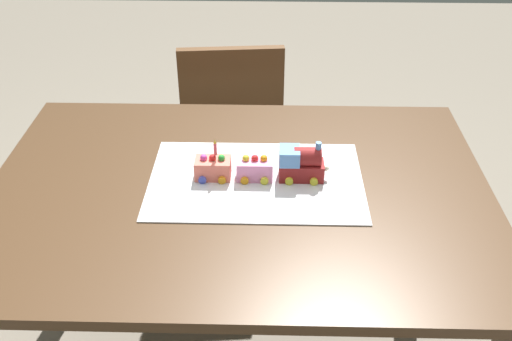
{
  "coord_description": "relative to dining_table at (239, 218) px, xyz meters",
  "views": [
    {
      "loc": [
        -0.08,
        1.36,
        1.69
      ],
      "look_at": [
        -0.05,
        -0.03,
        0.77
      ],
      "focal_mm": 41.98,
      "sensor_mm": 36.0,
      "label": 1
    }
  ],
  "objects": [
    {
      "name": "cake_board",
      "position": [
        -0.05,
        -0.03,
        0.11
      ],
      "size": [
        0.6,
        0.4,
        0.0
      ],
      "primitive_type": "cube",
      "color": "silver",
      "rests_on": "dining_table"
    },
    {
      "name": "dining_table",
      "position": [
        0.0,
        0.0,
        0.0
      ],
      "size": [
        1.4,
        1.0,
        0.74
      ],
      "color": "#4C331E",
      "rests_on": "ground"
    },
    {
      "name": "birthday_candle",
      "position": [
        0.07,
        -0.05,
        0.21
      ],
      "size": [
        0.01,
        0.01,
        0.05
      ],
      "color": "#F24C59",
      "rests_on": "cake_car_flatbed_coral"
    },
    {
      "name": "chair",
      "position": [
        0.07,
        -0.83,
        -0.16
      ],
      "size": [
        0.44,
        0.44,
        0.86
      ],
      "rotation": [
        0.0,
        0.0,
        0.1
      ],
      "color": "brown",
      "rests_on": "ground"
    },
    {
      "name": "cake_car_gondola_bubblegum",
      "position": [
        -0.04,
        -0.05,
        0.14
      ],
      "size": [
        0.1,
        0.08,
        0.07
      ],
      "color": "pink",
      "rests_on": "cake_board"
    },
    {
      "name": "cake_locomotive",
      "position": [
        -0.17,
        -0.05,
        0.16
      ],
      "size": [
        0.14,
        0.08,
        0.12
      ],
      "color": "maroon",
      "rests_on": "cake_board"
    },
    {
      "name": "cake_car_flatbed_coral",
      "position": [
        0.07,
        -0.05,
        0.14
      ],
      "size": [
        0.1,
        0.08,
        0.07
      ],
      "color": "#F27260",
      "rests_on": "cake_board"
    }
  ]
}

